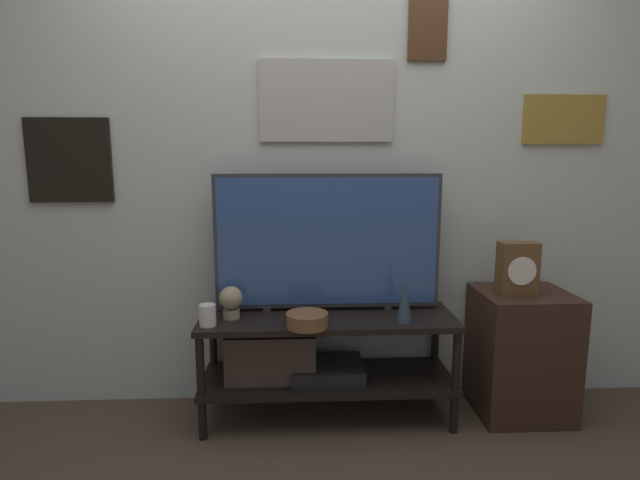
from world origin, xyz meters
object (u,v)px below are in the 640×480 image
object	(u,v)px
decorative_bust	(231,301)
mantel_clock	(517,269)
vase_wide_bowl	(307,320)
candle_jar	(208,315)
television	(328,242)
vase_slim_bronze	(405,301)

from	to	relation	value
decorative_bust	mantel_clock	size ratio (longest dim) A/B	0.60
vase_wide_bowl	candle_jar	bearing A→B (deg)	175.36
vase_wide_bowl	television	bearing A→B (deg)	65.85
candle_jar	mantel_clock	world-z (taller)	mantel_clock
television	decorative_bust	xyz separation A→B (m)	(-0.48, -0.11, -0.27)
television	vase_slim_bronze	world-z (taller)	television
vase_slim_bronze	decorative_bust	size ratio (longest dim) A/B	1.30
vase_slim_bronze	mantel_clock	distance (m)	0.59
candle_jar	mantel_clock	distance (m)	1.53
vase_wide_bowl	mantel_clock	xyz separation A→B (m)	(1.04, 0.12, 0.21)
television	mantel_clock	distance (m)	0.95
vase_wide_bowl	mantel_clock	distance (m)	1.07
vase_slim_bronze	mantel_clock	size ratio (longest dim) A/B	0.79
candle_jar	decorative_bust	bearing A→B (deg)	47.20
vase_slim_bronze	candle_jar	world-z (taller)	vase_slim_bronze
vase_slim_bronze	television	bearing A→B (deg)	150.75
television	vase_wide_bowl	distance (m)	0.43
vase_slim_bronze	vase_wide_bowl	distance (m)	0.48
vase_slim_bronze	decorative_bust	bearing A→B (deg)	173.77
television	vase_slim_bronze	distance (m)	0.48
candle_jar	mantel_clock	bearing A→B (deg)	3.16
vase_slim_bronze	decorative_bust	xyz separation A→B (m)	(-0.84, 0.09, -0.01)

